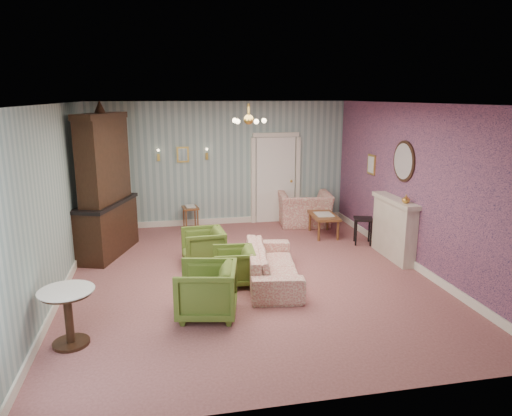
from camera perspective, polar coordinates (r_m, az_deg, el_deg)
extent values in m
plane|color=#985B58|center=(8.21, -0.82, -8.20)|extent=(7.00, 7.00, 0.00)
plane|color=white|center=(7.63, -0.90, 12.49)|extent=(7.00, 7.00, 0.00)
plane|color=gray|center=(11.20, -4.17, 5.31)|extent=(6.00, 0.00, 6.00)
plane|color=gray|center=(4.52, 7.38, -7.07)|extent=(6.00, 0.00, 6.00)
plane|color=gray|center=(7.83, -22.99, 0.75)|extent=(0.00, 7.00, 7.00)
plane|color=gray|center=(8.83, 18.66, 2.45)|extent=(0.00, 7.00, 7.00)
plane|color=#C26179|center=(8.83, 18.57, 2.45)|extent=(0.00, 7.00, 7.00)
imported|color=#556F26|center=(6.70, -6.02, -9.59)|extent=(0.90, 0.94, 0.83)
imported|color=#556F26|center=(7.78, -2.73, -6.80)|extent=(0.66, 0.70, 0.67)
imported|color=#556F26|center=(8.65, -6.38, -4.51)|extent=(0.72, 0.77, 0.75)
imported|color=#AC4546|center=(7.85, 2.01, -6.12)|extent=(0.87, 2.09, 0.79)
imported|color=#AC4546|center=(11.26, 5.90, 0.54)|extent=(1.30, 0.94, 1.05)
imported|color=gold|center=(8.80, 17.65, 1.04)|extent=(0.15, 0.15, 0.15)
cube|color=maroon|center=(11.12, 5.88, 0.12)|extent=(0.41, 0.28, 0.39)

